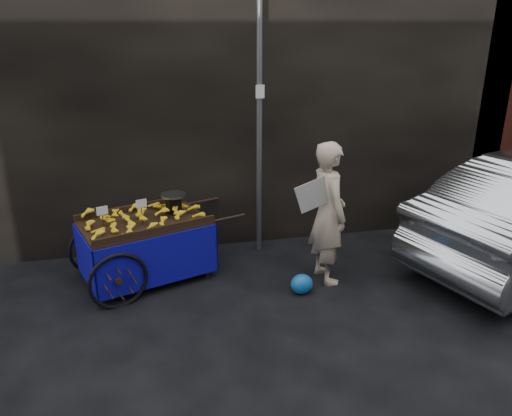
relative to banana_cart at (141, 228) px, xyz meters
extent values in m
plane|color=black|center=(1.43, -0.73, -0.74)|extent=(80.00, 80.00, 0.00)
cube|color=black|center=(0.43, 1.87, 1.76)|extent=(11.00, 2.00, 5.00)
cylinder|color=slate|center=(1.73, 0.57, 1.26)|extent=(0.08, 0.08, 4.00)
cube|color=white|center=(1.73, 0.52, 1.66)|extent=(0.12, 0.02, 0.18)
cube|color=black|center=(0.05, 0.02, 0.05)|extent=(1.83, 1.46, 0.06)
cube|color=black|center=(-0.10, 0.46, 0.12)|extent=(1.52, 0.55, 0.10)
cube|color=black|center=(0.20, -0.43, 0.12)|extent=(1.52, 0.55, 0.10)
cube|color=black|center=(0.84, -0.13, -0.34)|extent=(0.06, 0.06, 0.80)
cube|color=black|center=(0.58, 0.62, -0.34)|extent=(0.06, 0.06, 0.80)
cylinder|color=black|center=(1.17, -0.02, 0.05)|extent=(0.48, 0.20, 0.04)
cylinder|color=black|center=(0.91, 0.73, 0.05)|extent=(0.48, 0.20, 0.04)
torus|color=black|center=(-0.29, -0.67, -0.39)|extent=(0.72, 0.29, 0.75)
torus|color=black|center=(-0.64, 0.35, -0.39)|extent=(0.72, 0.29, 0.75)
cylinder|color=black|center=(-0.47, -0.16, -0.39)|extent=(0.41, 1.07, 0.05)
cube|color=#0A0788|center=(0.21, -0.46, -0.28)|extent=(1.55, 0.55, 0.68)
cube|color=#0A0788|center=(-0.12, 0.50, -0.28)|extent=(1.55, 0.55, 0.68)
cube|color=#0A0788|center=(-0.71, -0.25, -0.28)|extent=(0.35, 0.98, 0.68)
cube|color=#0A0788|center=(0.81, 0.28, -0.28)|extent=(0.35, 0.98, 0.68)
cube|color=black|center=(0.46, 0.21, 0.22)|extent=(0.21, 0.19, 0.16)
cylinder|color=silver|center=(0.46, 0.21, 0.36)|extent=(0.43, 0.43, 0.03)
cube|color=white|center=(-0.43, -0.26, 0.38)|extent=(0.13, 0.05, 0.11)
cube|color=white|center=(0.04, -0.10, 0.38)|extent=(0.13, 0.05, 0.11)
imported|color=beige|center=(2.41, -0.52, 0.21)|extent=(0.54, 0.75, 1.91)
cube|color=silver|center=(2.18, -0.65, 0.54)|extent=(0.59, 0.06, 0.50)
ellipsoid|color=blue|center=(1.98, -0.84, -0.61)|extent=(0.29, 0.24, 0.27)
camera|label=1|loc=(0.22, -6.24, 2.57)|focal=35.00mm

